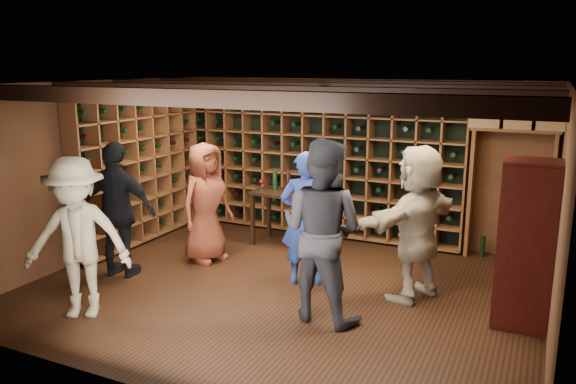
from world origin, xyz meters
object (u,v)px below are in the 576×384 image
at_px(guest_red_floral, 206,202).
at_px(guest_beige, 417,223).
at_px(tasting_table, 289,198).
at_px(display_cabinet, 525,248).
at_px(guest_woman_black, 119,210).
at_px(guest_khaki, 77,238).
at_px(man_grey_suit, 322,231).
at_px(man_blue_shirt, 305,219).

bearing_deg(guest_red_floral, guest_beige, -75.42).
distance_m(guest_beige, tasting_table, 2.45).
height_order(guest_beige, tasting_table, guest_beige).
xyz_separation_m(display_cabinet, guest_woman_black, (-4.82, -0.69, 0.03)).
xyz_separation_m(display_cabinet, tasting_table, (-3.36, 1.36, -0.11)).
height_order(guest_khaki, guest_beige, guest_beige).
relative_size(guest_beige, tasting_table, 1.58).
xyz_separation_m(display_cabinet, man_grey_suit, (-1.98, -0.73, 0.13)).
relative_size(man_blue_shirt, guest_woman_black, 0.96).
distance_m(guest_khaki, guest_beige, 3.81).
bearing_deg(tasting_table, man_grey_suit, -51.80).
distance_m(man_grey_suit, guest_beige, 1.26).
bearing_deg(tasting_table, guest_beige, -22.33).
xyz_separation_m(guest_woman_black, guest_khaki, (0.43, -1.12, 0.00)).
xyz_separation_m(guest_khaki, tasting_table, (1.03, 3.17, -0.14)).
xyz_separation_m(display_cabinet, man_blue_shirt, (-2.53, 0.10, -0.01)).
bearing_deg(guest_beige, display_cabinet, 103.54).
bearing_deg(display_cabinet, guest_beige, 168.59).
bearing_deg(guest_woman_black, guest_khaki, 101.79).
height_order(guest_woman_black, guest_beige, guest_beige).
relative_size(man_blue_shirt, guest_khaki, 0.96).
bearing_deg(guest_woman_black, tasting_table, -134.48).
bearing_deg(guest_woman_black, guest_beige, -174.70).
distance_m(man_grey_suit, guest_khaki, 2.64).
xyz_separation_m(man_blue_shirt, guest_woman_black, (-2.28, -0.78, 0.04)).
height_order(display_cabinet, man_grey_suit, man_grey_suit).
relative_size(guest_woman_black, guest_khaki, 1.00).
xyz_separation_m(man_blue_shirt, guest_beige, (1.35, 0.14, 0.07)).
bearing_deg(guest_khaki, guest_red_floral, 56.25).
bearing_deg(man_blue_shirt, guest_beige, 161.89).
bearing_deg(man_blue_shirt, guest_khaki, 21.68).
distance_m(guest_red_floral, tasting_table, 1.32).
xyz_separation_m(guest_woman_black, tasting_table, (1.46, 2.05, -0.14)).
distance_m(display_cabinet, guest_woman_black, 4.86).
relative_size(man_blue_shirt, tasting_table, 1.46).
bearing_deg(guest_beige, guest_khaki, -32.43).
bearing_deg(tasting_table, guest_khaki, -103.05).
bearing_deg(guest_red_floral, man_blue_shirt, -81.50).
bearing_deg(guest_woman_black, display_cabinet, 179.13).
height_order(man_grey_suit, guest_khaki, man_grey_suit).
relative_size(guest_woman_black, guest_beige, 0.96).
bearing_deg(man_grey_suit, guest_khaki, 31.60).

